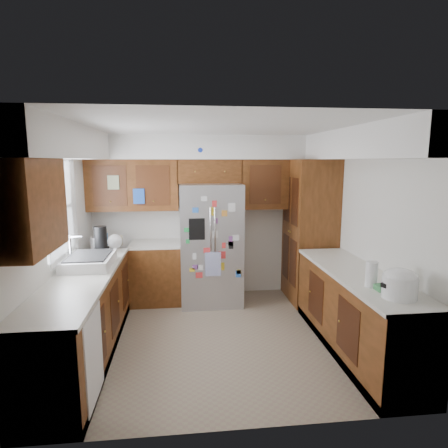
% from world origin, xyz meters
% --- Properties ---
extents(floor, '(3.60, 3.60, 0.00)m').
position_xyz_m(floor, '(0.00, 0.00, 0.00)').
color(floor, gray).
rests_on(floor, ground).
extents(room_shell, '(3.64, 3.24, 2.52)m').
position_xyz_m(room_shell, '(-0.11, 0.36, 1.82)').
color(room_shell, silver).
rests_on(room_shell, ground).
extents(left_counter_run, '(1.36, 3.20, 0.92)m').
position_xyz_m(left_counter_run, '(-1.36, 0.03, 0.43)').
color(left_counter_run, '#48280E').
rests_on(left_counter_run, ground).
extents(right_counter_run, '(0.63, 2.25, 0.92)m').
position_xyz_m(right_counter_run, '(1.50, -0.47, 0.42)').
color(right_counter_run, '#48280E').
rests_on(right_counter_run, ground).
extents(pantry, '(0.60, 0.90, 2.15)m').
position_xyz_m(pantry, '(1.50, 1.15, 1.07)').
color(pantry, '#48280E').
rests_on(pantry, ground).
extents(fridge, '(0.90, 0.79, 1.80)m').
position_xyz_m(fridge, '(-0.00, 1.20, 0.90)').
color(fridge, '#9F9FA4').
rests_on(fridge, ground).
extents(bridge_cabinet, '(0.96, 0.34, 0.35)m').
position_xyz_m(bridge_cabinet, '(0.00, 1.43, 1.98)').
color(bridge_cabinet, '#48280E').
rests_on(bridge_cabinet, fridge).
extents(fridge_top_items, '(0.47, 0.34, 0.26)m').
position_xyz_m(fridge_top_items, '(-0.03, 1.38, 2.28)').
color(fridge_top_items, '#1635BF').
rests_on(fridge_top_items, bridge_cabinet).
extents(sink_assembly, '(0.52, 0.70, 0.37)m').
position_xyz_m(sink_assembly, '(-1.50, 0.10, 0.99)').
color(sink_assembly, white).
rests_on(sink_assembly, left_counter_run).
extents(left_counter_clutter, '(0.39, 0.86, 0.38)m').
position_xyz_m(left_counter_clutter, '(-1.45, 0.83, 1.05)').
color(left_counter_clutter, black).
rests_on(left_counter_clutter, left_counter_run).
extents(rice_cooker, '(0.31, 0.30, 0.27)m').
position_xyz_m(rice_cooker, '(1.50, -1.26, 1.06)').
color(rice_cooker, white).
rests_on(rice_cooker, right_counter_run).
extents(paper_towel, '(0.11, 0.11, 0.25)m').
position_xyz_m(paper_towel, '(1.40, -0.95, 1.05)').
color(paper_towel, white).
rests_on(paper_towel, right_counter_run).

